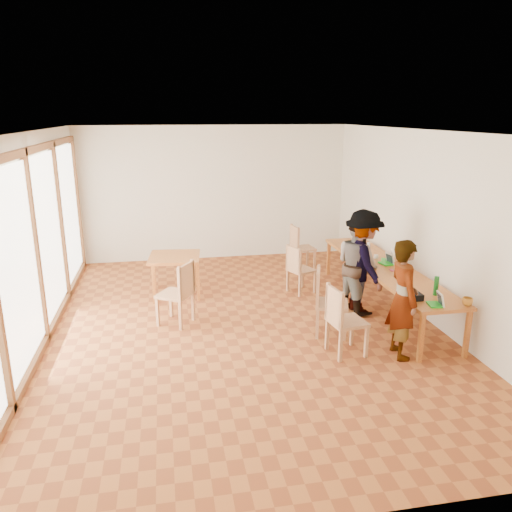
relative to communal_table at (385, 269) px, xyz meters
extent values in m
plane|color=#AA5C29|center=(-2.50, -0.34, -0.70)|extent=(8.00, 8.00, 0.00)
cube|color=silver|center=(-2.50, 3.66, 0.80)|extent=(6.00, 0.10, 3.00)
cube|color=silver|center=(-2.50, -4.34, 0.80)|extent=(6.00, 0.10, 3.00)
cube|color=silver|center=(0.50, -0.34, 0.80)|extent=(0.10, 8.00, 3.00)
cube|color=white|center=(-5.46, -0.34, 0.80)|extent=(0.10, 8.00, 3.00)
cube|color=white|center=(-2.50, -0.34, 2.32)|extent=(6.00, 8.00, 0.04)
cube|color=#C0712A|center=(0.00, 0.00, 0.02)|extent=(0.80, 4.00, 0.05)
cube|color=#C0712A|center=(-0.34, -1.94, -0.35)|extent=(0.06, 0.06, 0.70)
cube|color=#C0712A|center=(-0.34, 1.94, -0.35)|extent=(0.06, 0.06, 0.70)
cube|color=#C0712A|center=(0.34, -1.94, -0.35)|extent=(0.06, 0.06, 0.70)
cube|color=#C0712A|center=(0.34, 1.94, -0.35)|extent=(0.06, 0.06, 0.70)
cube|color=#C0712A|center=(-3.50, 1.29, 0.02)|extent=(0.90, 0.90, 0.05)
cube|color=#C0712A|center=(-3.89, 0.90, -0.35)|extent=(0.05, 0.05, 0.70)
cube|color=#C0712A|center=(-3.89, 1.68, -0.35)|extent=(0.05, 0.05, 0.70)
cube|color=#C0712A|center=(-3.11, 0.90, -0.35)|extent=(0.05, 0.05, 0.70)
cube|color=#C0712A|center=(-3.11, 1.68, -0.35)|extent=(0.05, 0.05, 0.70)
cube|color=tan|center=(-1.23, -1.52, -0.23)|extent=(0.53, 0.53, 0.04)
cube|color=tan|center=(-1.44, -1.55, 0.04)|extent=(0.11, 0.47, 0.49)
cube|color=tan|center=(-1.23, -0.87, -0.21)|extent=(0.60, 0.60, 0.05)
cube|color=tan|center=(-1.44, -0.80, 0.06)|extent=(0.19, 0.47, 0.50)
cube|color=tan|center=(-1.18, 1.01, -0.27)|extent=(0.56, 0.56, 0.04)
cube|color=tan|center=(-1.35, 0.93, -0.03)|extent=(0.21, 0.40, 0.44)
cube|color=tan|center=(-0.76, 2.41, -0.25)|extent=(0.50, 0.50, 0.04)
cube|color=tan|center=(-0.96, 2.39, 0.01)|extent=(0.10, 0.45, 0.47)
cube|color=tan|center=(-3.54, -0.02, -0.21)|extent=(0.66, 0.66, 0.05)
cube|color=tan|center=(-3.36, -0.14, 0.06)|extent=(0.29, 0.43, 0.50)
imported|color=gray|center=(-0.52, -1.70, 0.13)|extent=(0.43, 0.62, 1.66)
imported|color=gray|center=(-0.51, -0.01, 0.11)|extent=(0.80, 0.92, 1.63)
imported|color=gray|center=(-0.45, -0.09, 0.17)|extent=(0.74, 1.18, 1.75)
cube|color=green|center=(-0.11, -1.80, 0.06)|extent=(0.19, 0.25, 0.02)
cube|color=white|center=(-0.04, -1.81, 0.14)|extent=(0.10, 0.21, 0.18)
cube|color=green|center=(0.05, 0.10, 0.06)|extent=(0.21, 0.26, 0.02)
cube|color=white|center=(0.13, 0.12, 0.14)|extent=(0.11, 0.22, 0.19)
cube|color=green|center=(0.14, 0.25, 0.06)|extent=(0.28, 0.32, 0.03)
cube|color=white|center=(0.23, 0.21, 0.16)|extent=(0.17, 0.25, 0.22)
imported|color=#C37E26|center=(0.32, -1.89, 0.10)|extent=(0.15, 0.15, 0.11)
cylinder|color=#15621D|center=(0.11, -1.44, 0.19)|extent=(0.07, 0.07, 0.28)
cylinder|color=silver|center=(0.21, 1.23, 0.09)|extent=(0.07, 0.07, 0.09)
cylinder|color=white|center=(0.04, 0.49, 0.08)|extent=(0.08, 0.08, 0.06)
cube|color=#C03D65|center=(0.00, -0.25, 0.05)|extent=(0.05, 0.10, 0.01)
cube|color=black|center=(-0.26, -1.51, 0.09)|extent=(0.16, 0.26, 0.09)
camera|label=1|loc=(-3.63, -7.54, 2.55)|focal=35.00mm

